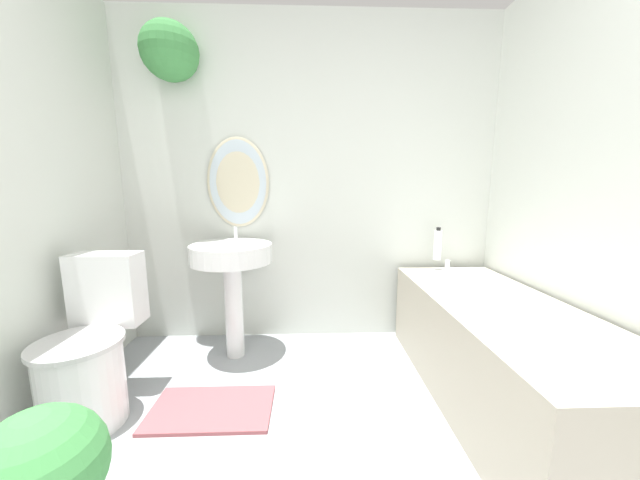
{
  "coord_description": "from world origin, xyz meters",
  "views": [
    {
      "loc": [
        -0.01,
        -0.18,
        1.16
      ],
      "look_at": [
        0.04,
        1.4,
        0.9
      ],
      "focal_mm": 18.0,
      "sensor_mm": 36.0,
      "label": 1
    }
  ],
  "objects": [
    {
      "name": "shampoo_bottle",
      "position": [
        0.94,
        2.12,
        0.75
      ],
      "size": [
        0.06,
        0.06,
        0.24
      ],
      "color": "white",
      "rests_on": "bathtub"
    },
    {
      "name": "toilet",
      "position": [
        -1.12,
        1.37,
        0.33
      ],
      "size": [
        0.39,
        0.55,
        0.81
      ],
      "color": "white",
      "rests_on": "ground_plane"
    },
    {
      "name": "wall_back",
      "position": [
        -0.12,
        2.26,
        1.3
      ],
      "size": [
        2.87,
        0.37,
        2.4
      ],
      "color": "silver",
      "rests_on": "ground_plane"
    },
    {
      "name": "potted_plant",
      "position": [
        -0.82,
        0.69,
        0.3
      ],
      "size": [
        0.37,
        0.37,
        0.51
      ],
      "color": "#9E6042",
      "rests_on": "ground_plane"
    },
    {
      "name": "bathtub",
      "position": [
        1.02,
        1.4,
        0.29
      ],
      "size": [
        0.68,
        1.6,
        0.63
      ],
      "color": "#B2A893",
      "rests_on": "ground_plane"
    },
    {
      "name": "pedestal_sink",
      "position": [
        -0.53,
        1.94,
        0.64
      ],
      "size": [
        0.54,
        0.54,
        0.89
      ],
      "color": "white",
      "rests_on": "ground_plane"
    },
    {
      "name": "bath_mat",
      "position": [
        -0.53,
        1.37,
        0.01
      ],
      "size": [
        0.63,
        0.36,
        0.02
      ],
      "color": "#934C51",
      "rests_on": "ground_plane"
    }
  ]
}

